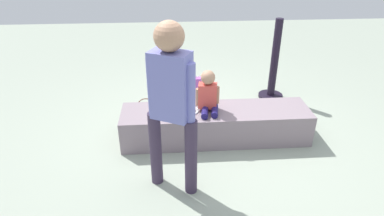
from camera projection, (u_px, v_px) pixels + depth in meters
name	position (u px, v px, depth m)	size (l,w,h in m)	color
ground_plane	(215.00, 138.00, 3.98)	(12.00, 12.00, 0.00)	#96A18F
concrete_ledge	(215.00, 124.00, 3.89)	(2.19, 0.54, 0.38)	gray
child_seated	(208.00, 94.00, 3.70)	(0.28, 0.33, 0.48)	navy
adult_standing	(171.00, 97.00, 2.77)	(0.44, 0.32, 1.61)	#372A41
cake_plate	(189.00, 109.00, 3.77)	(0.22, 0.22, 0.07)	white
gift_bag	(197.00, 88.00, 4.89)	(0.25, 0.10, 0.37)	#B259BF
railing_post	(274.00, 69.00, 4.78)	(0.36, 0.36, 1.18)	black
water_bottle_near_gift	(170.00, 115.00, 4.29)	(0.07, 0.07, 0.20)	silver
water_bottle_far_side	(196.00, 107.00, 4.49)	(0.07, 0.07, 0.20)	silver
party_cup_red	(240.00, 106.00, 4.61)	(0.08, 0.08, 0.10)	red
cake_box_white	(261.00, 109.00, 4.49)	(0.30, 0.32, 0.14)	white
handbag_black_leather	(177.00, 100.00, 4.60)	(0.33, 0.13, 0.38)	black
handbag_brown_canvas	(146.00, 112.00, 4.33)	(0.31, 0.14, 0.31)	brown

